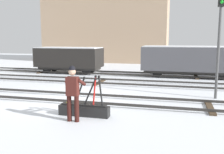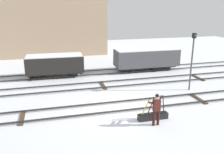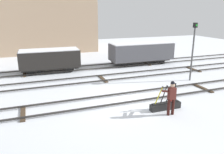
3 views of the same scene
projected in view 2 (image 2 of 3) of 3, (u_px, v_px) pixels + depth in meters
The scene contains 10 objects.
ground_plane at pixel (118, 108), 15.48m from camera, with size 60.00×60.00×0.00m, color silver.
track_main_line at pixel (118, 106), 15.44m from camera, with size 44.00×1.94×0.18m.
track_siding_near at pixel (103, 85), 19.61m from camera, with size 44.00×1.94×0.18m.
track_siding_far at pixel (95, 73), 23.06m from camera, with size 44.00×1.94×0.18m.
switch_lever_frame at pixel (153, 115), 13.86m from camera, with size 1.80×0.37×1.45m.
rail_worker at pixel (156, 107), 13.00m from camera, with size 0.53×0.69×1.83m.
signal_post at pixel (192, 57), 17.98m from camera, with size 0.24×0.32×4.40m.
apartment_building at pixel (49, 10), 31.10m from camera, with size 14.54×5.85×11.38m.
freight_car_mid_siding at pixel (55, 64), 21.87m from camera, with size 5.13×2.25×2.01m.
freight_car_near_switch at pixel (146, 58), 24.01m from camera, with size 6.37×2.18×2.17m.
Camera 2 is at (-4.00, -13.67, 6.39)m, focal length 38.46 mm.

